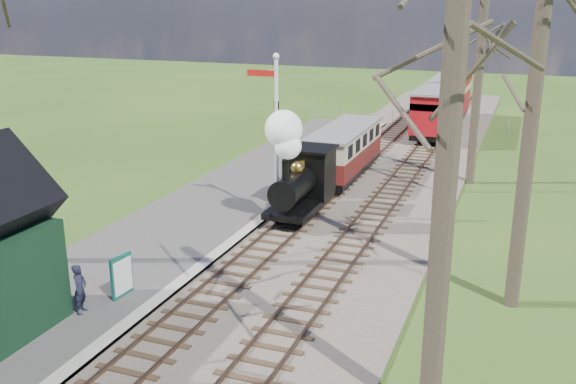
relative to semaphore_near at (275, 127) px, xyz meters
name	(u,v)px	position (x,y,z in m)	size (l,w,h in m)	color
distant_hills	(457,225)	(2.17, 48.38, -19.83)	(114.40, 48.00, 22.02)	#385B23
ballast_bed	(368,184)	(2.07, 6.00, -3.57)	(8.00, 60.00, 0.10)	brown
track_near	(340,180)	(0.77, 6.00, -3.52)	(1.60, 60.00, 0.15)	brown
track_far	(397,186)	(3.37, 6.00, -3.52)	(1.60, 60.00, 0.15)	brown
platform	(185,227)	(-2.73, -2.00, -3.52)	(5.00, 44.00, 0.20)	#474442
coping_strip	(242,235)	(-0.43, -2.00, -3.52)	(0.40, 44.00, 0.21)	#B2AD9E
semaphore_near	(275,127)	(0.00, 0.00, 0.00)	(1.22, 0.24, 6.22)	silver
semaphore_far	(443,115)	(5.14, 6.00, -0.27)	(1.22, 0.24, 5.72)	silver
bare_trees	(264,113)	(2.10, -5.90, 1.59)	(15.51, 22.39, 12.00)	#382D23
fence_line	(406,119)	(1.07, 20.00, -3.07)	(12.60, 0.08, 1.00)	slate
locomotive	(299,170)	(0.76, 0.49, -1.68)	(1.68, 3.91, 4.19)	black
coach	(344,149)	(0.77, 6.55, -2.19)	(1.96, 6.71, 2.06)	black
red_carriage_a	(436,112)	(3.37, 16.92, -1.97)	(2.30, 5.70, 2.42)	black
red_carriage_b	(449,98)	(3.37, 22.42, -1.97)	(2.30, 5.70, 2.42)	black
sign_board	(122,276)	(-1.42, -7.66, -2.83)	(0.18, 0.81, 1.18)	#104C3F
person	(80,289)	(-1.86, -8.86, -2.75)	(0.49, 0.32, 1.34)	black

